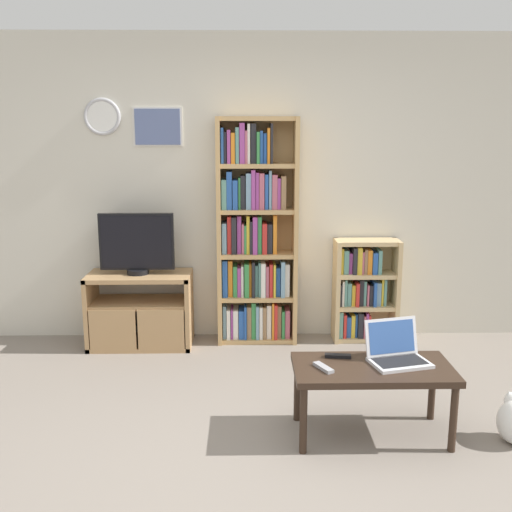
{
  "coord_description": "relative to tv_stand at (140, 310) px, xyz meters",
  "views": [
    {
      "loc": [
        -0.01,
        -2.89,
        1.83
      ],
      "look_at": [
        0.06,
        1.23,
        0.94
      ],
      "focal_mm": 42.0,
      "sensor_mm": 36.0,
      "label": 1
    }
  ],
  "objects": [
    {
      "name": "bookshelf_short",
      "position": [
        1.91,
        0.13,
        0.13
      ],
      "size": [
        0.55,
        0.26,
        0.89
      ],
      "color": "tan",
      "rests_on": "ground_plane"
    },
    {
      "name": "laptop",
      "position": [
        1.8,
        -1.49,
        0.19
      ],
      "size": [
        0.39,
        0.34,
        0.25
      ],
      "rotation": [
        0.0,
        0.0,
        0.25
      ],
      "color": "silver",
      "rests_on": "coffee_table"
    },
    {
      "name": "wall_back",
      "position": [
        0.9,
        0.29,
        0.99
      ],
      "size": [
        6.41,
        0.09,
        2.6
      ],
      "color": "beige",
      "rests_on": "ground_plane"
    },
    {
      "name": "ground_plane",
      "position": [
        0.9,
        -1.99,
        -0.31
      ],
      "size": [
        18.0,
        18.0,
        0.0
      ],
      "primitive_type": "plane",
      "color": "gray"
    },
    {
      "name": "coffee_table",
      "position": [
        1.65,
        -1.56,
        0.08
      ],
      "size": [
        0.94,
        0.48,
        0.44
      ],
      "color": "#332319",
      "rests_on": "ground_plane"
    },
    {
      "name": "tv_stand",
      "position": [
        0.0,
        0.0,
        0.0
      ],
      "size": [
        0.86,
        0.44,
        0.63
      ],
      "color": "tan",
      "rests_on": "ground_plane"
    },
    {
      "name": "remote_far_from_laptop",
      "position": [
        1.46,
        -1.42,
        0.14
      ],
      "size": [
        0.16,
        0.06,
        0.02
      ],
      "rotation": [
        0.0,
        0.0,
        1.44
      ],
      "color": "black",
      "rests_on": "coffee_table"
    },
    {
      "name": "bookshelf_tall",
      "position": [
        0.97,
        0.12,
        0.6
      ],
      "size": [
        0.68,
        0.27,
        1.91
      ],
      "color": "tan",
      "rests_on": "ground_plane"
    },
    {
      "name": "remote_near_laptop",
      "position": [
        1.35,
        -1.6,
        0.14
      ],
      "size": [
        0.11,
        0.16,
        0.02
      ],
      "rotation": [
        0.0,
        0.0,
        0.47
      ],
      "color": "#99999E",
      "rests_on": "coffee_table"
    },
    {
      "name": "television",
      "position": [
        -0.01,
        0.01,
        0.57
      ],
      "size": [
        0.62,
        0.18,
        0.51
      ],
      "color": "black",
      "rests_on": "tv_stand"
    }
  ]
}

